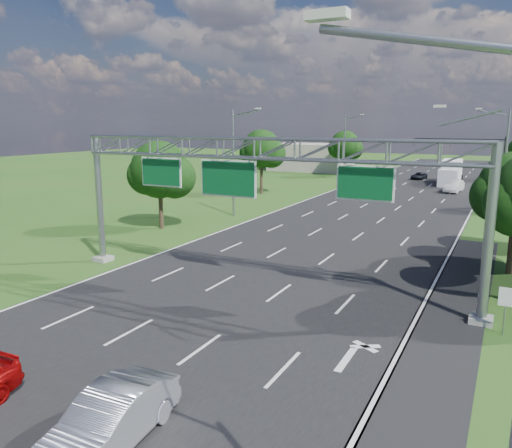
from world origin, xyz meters
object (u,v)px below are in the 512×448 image
Objects in this scene: traffic_signal at (477,150)px; silver_sedan at (110,420)px; sign_gantry at (259,160)px; box_truck at (451,173)px; regulatory_sign at (506,301)px.

traffic_signal reaches higher than silver_sedan.
silver_sedan is (-4.55, -67.15, -4.37)m from traffic_signal.
silver_sedan is (2.60, -14.15, -6.10)m from sign_gantry.
box_truck is (-3.30, 1.80, -3.49)m from traffic_signal.
regulatory_sign is 0.44× the size of silver_sedan.
silver_sedan is 0.52× the size of box_truck.
sign_gantry reaches higher than box_truck.
traffic_signal reaches higher than box_truck.
sign_gantry is 2.52× the size of box_truck.
sign_gantry is at bearing 95.03° from silver_sedan.
sign_gantry is at bearing -97.68° from traffic_signal.
box_truck reaches higher than regulatory_sign.
traffic_signal is at bearing 82.32° from sign_gantry.
traffic_signal is at bearing 80.75° from silver_sedan.
regulatory_sign is at bearing 48.82° from silver_sedan.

